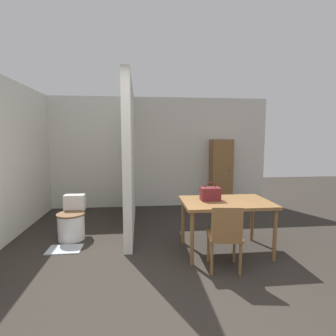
% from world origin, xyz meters
% --- Properties ---
extents(ground_plane, '(16.00, 16.00, 0.00)m').
position_xyz_m(ground_plane, '(0.00, 0.00, 0.00)').
color(ground_plane, '#2D2823').
extents(wall_back, '(5.46, 0.12, 2.50)m').
position_xyz_m(wall_back, '(0.00, 3.99, 1.25)').
color(wall_back, silver).
rests_on(wall_back, ground_plane).
extents(partition_wall, '(0.12, 2.55, 2.50)m').
position_xyz_m(partition_wall, '(-0.42, 2.66, 1.25)').
color(partition_wall, silver).
rests_on(partition_wall, ground_plane).
extents(dining_table, '(1.20, 0.80, 0.72)m').
position_xyz_m(dining_table, '(0.93, 1.34, 0.65)').
color(dining_table, brown).
rests_on(dining_table, ground_plane).
extents(wooden_chair, '(0.44, 0.44, 0.81)m').
position_xyz_m(wooden_chair, '(0.75, 0.82, 0.44)').
color(wooden_chair, brown).
rests_on(wooden_chair, ground_plane).
extents(toilet, '(0.43, 0.58, 0.65)m').
position_xyz_m(toilet, '(-1.32, 2.08, 0.27)').
color(toilet, white).
rests_on(toilet, ground_plane).
extents(handbag, '(0.26, 0.17, 0.26)m').
position_xyz_m(handbag, '(0.72, 1.40, 0.81)').
color(handbag, maroon).
rests_on(handbag, dining_table).
extents(wooden_cabinet, '(0.46, 0.41, 1.55)m').
position_xyz_m(wooden_cabinet, '(1.60, 3.72, 0.78)').
color(wooden_cabinet, brown).
rests_on(wooden_cabinet, ground_plane).
extents(bath_mat, '(0.47, 0.33, 0.01)m').
position_xyz_m(bath_mat, '(-1.32, 1.64, 0.01)').
color(bath_mat, '#B2BCC6').
rests_on(bath_mat, ground_plane).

